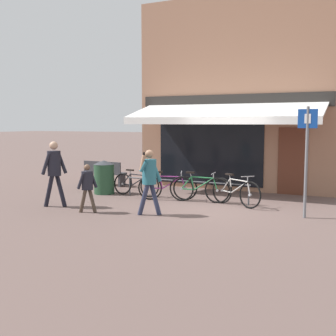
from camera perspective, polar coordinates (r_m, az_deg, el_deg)
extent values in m
plane|color=brown|center=(11.14, 5.61, -5.49)|extent=(160.00, 160.00, 0.00)
cube|color=#9E7056|center=(15.52, 10.24, 9.58)|extent=(6.68, 3.00, 6.39)
cube|color=black|center=(14.30, 5.65, 2.14)|extent=(3.68, 0.04, 2.20)
cube|color=#5B2D1E|center=(13.64, 16.54, 0.88)|extent=(0.90, 0.04, 2.10)
cube|color=#282623|center=(14.05, 8.57, 8.95)|extent=(6.35, 0.06, 0.44)
cube|color=white|center=(13.19, 7.43, 7.74)|extent=(6.01, 1.82, 0.50)
cube|color=white|center=(12.33, 6.10, 6.36)|extent=(6.01, 0.03, 0.20)
cylinder|color=#47494F|center=(12.25, 2.36, -1.79)|extent=(3.85, 0.04, 0.04)
cylinder|color=#47494F|center=(13.13, -5.21, -2.49)|extent=(0.04, 0.04, 0.55)
cylinder|color=#47494F|center=(11.70, 10.86, -3.64)|extent=(0.04, 0.04, 0.55)
torus|color=black|center=(12.73, -2.50, -2.48)|extent=(0.68, 0.17, 0.67)
cylinder|color=#9E9EA3|center=(12.73, -2.50, -2.48)|extent=(0.08, 0.07, 0.08)
torus|color=black|center=(13.29, -6.14, -2.15)|extent=(0.68, 0.17, 0.67)
cylinder|color=#9E9EA3|center=(13.29, -6.14, -2.15)|extent=(0.08, 0.07, 0.08)
cylinder|color=black|center=(12.93, -3.89, -1.70)|extent=(0.56, 0.04, 0.36)
cylinder|color=black|center=(12.94, -3.99, -0.93)|extent=(0.62, 0.08, 0.05)
cylinder|color=black|center=(13.10, -5.00, -1.57)|extent=(0.12, 0.09, 0.35)
cylinder|color=black|center=(13.19, -5.53, -2.24)|extent=(0.35, 0.06, 0.05)
cylinder|color=black|center=(13.20, -5.63, -1.49)|extent=(0.30, 0.05, 0.35)
cylinder|color=black|center=(12.75, -2.68, -1.77)|extent=(0.15, 0.09, 0.32)
cylinder|color=#9E9EA3|center=(13.12, -5.14, -0.59)|extent=(0.06, 0.04, 0.11)
cube|color=black|center=(13.13, -5.18, -0.28)|extent=(0.25, 0.12, 0.06)
cylinder|color=#9E9EA3|center=(12.77, -2.83, -0.74)|extent=(0.03, 0.04, 0.14)
cylinder|color=#9E9EA3|center=(12.77, -2.81, -0.42)|extent=(0.06, 0.52, 0.08)
torus|color=black|center=(12.21, 2.35, -2.76)|extent=(0.68, 0.30, 0.71)
cylinder|color=#9E9EA3|center=(12.21, 2.35, -2.76)|extent=(0.09, 0.08, 0.07)
torus|color=black|center=(12.28, -2.45, -2.70)|extent=(0.68, 0.30, 0.71)
cylinder|color=#9E9EA3|center=(12.28, -2.45, -2.70)|extent=(0.09, 0.08, 0.07)
cylinder|color=#892D7A|center=(12.20, 0.52, -2.01)|extent=(0.55, 0.24, 0.38)
cylinder|color=#892D7A|center=(12.18, 0.34, -1.16)|extent=(0.60, 0.26, 0.05)
cylinder|color=#892D7A|center=(12.23, -0.96, -1.96)|extent=(0.11, 0.08, 0.37)
cylinder|color=#892D7A|center=(12.27, -1.61, -2.75)|extent=(0.35, 0.16, 0.05)
cylinder|color=#892D7A|center=(12.24, -1.79, -1.91)|extent=(0.30, 0.14, 0.37)
cylinder|color=#892D7A|center=(12.19, 2.09, -1.99)|extent=(0.15, 0.09, 0.34)
cylinder|color=#9E9EA3|center=(12.20, -1.21, -0.88)|extent=(0.06, 0.04, 0.11)
cube|color=black|center=(12.19, -1.28, -0.55)|extent=(0.26, 0.18, 0.05)
cylinder|color=#9E9EA3|center=(12.15, 1.83, -0.89)|extent=(0.03, 0.04, 0.14)
cylinder|color=#9E9EA3|center=(12.14, 1.83, -0.56)|extent=(0.21, 0.49, 0.03)
torus|color=black|center=(11.83, 6.70, -3.04)|extent=(0.72, 0.13, 0.72)
cylinder|color=#9E9EA3|center=(11.83, 6.70, -3.04)|extent=(0.08, 0.07, 0.07)
torus|color=black|center=(12.08, 1.86, -2.81)|extent=(0.72, 0.13, 0.72)
cylinder|color=#9E9EA3|center=(12.08, 1.86, -2.81)|extent=(0.08, 0.07, 0.07)
cylinder|color=#23703D|center=(11.89, 4.84, -2.19)|extent=(0.58, 0.10, 0.39)
cylinder|color=#23703D|center=(11.88, 4.67, -1.29)|extent=(0.64, 0.11, 0.05)
cylinder|color=#23703D|center=(11.97, 3.35, -2.08)|extent=(0.11, 0.05, 0.38)
cylinder|color=#23703D|center=(12.03, 2.69, -2.89)|extent=(0.37, 0.08, 0.05)
cylinder|color=#23703D|center=(12.02, 2.51, -2.00)|extent=(0.31, 0.07, 0.38)
cylinder|color=#23703D|center=(11.82, 6.43, -2.22)|extent=(0.15, 0.05, 0.35)
cylinder|color=#9E9EA3|center=(11.95, 3.11, -0.95)|extent=(0.06, 0.03, 0.11)
cube|color=black|center=(11.95, 3.04, -0.61)|extent=(0.25, 0.13, 0.05)
cylinder|color=#9E9EA3|center=(11.80, 6.18, -1.05)|extent=(0.03, 0.03, 0.14)
cylinder|color=#9E9EA3|center=(11.79, 6.18, -0.72)|extent=(0.09, 0.52, 0.02)
torus|color=black|center=(11.24, 11.05, -3.61)|extent=(0.69, 0.37, 0.72)
cylinder|color=#9E9EA3|center=(11.24, 11.05, -3.61)|extent=(0.09, 0.09, 0.07)
torus|color=black|center=(11.87, 7.34, -3.03)|extent=(0.69, 0.37, 0.72)
cylinder|color=#9E9EA3|center=(11.87, 7.34, -3.03)|extent=(0.09, 0.09, 0.07)
cylinder|color=#BCB7B2|center=(11.46, 9.64, -2.59)|extent=(0.52, 0.24, 0.38)
cylinder|color=#BCB7B2|center=(11.46, 9.55, -1.65)|extent=(0.57, 0.28, 0.05)
cylinder|color=#BCB7B2|center=(11.65, 8.50, -2.39)|extent=(0.11, 0.10, 0.38)
cylinder|color=#BCB7B2|center=(11.76, 7.96, -3.17)|extent=(0.33, 0.17, 0.05)
cylinder|color=#BCB7B2|center=(11.76, 7.87, -2.25)|extent=(0.29, 0.13, 0.37)
cylinder|color=#BCB7B2|center=(11.25, 10.88, -2.73)|extent=(0.14, 0.11, 0.35)
cylinder|color=#9E9EA3|center=(11.66, 8.37, -1.21)|extent=(0.06, 0.05, 0.11)
cube|color=black|center=(11.67, 8.34, -0.86)|extent=(0.26, 0.19, 0.06)
cylinder|color=#9E9EA3|center=(11.26, 10.74, -1.49)|extent=(0.04, 0.04, 0.14)
cylinder|color=#9E9EA3|center=(11.26, 10.76, -1.14)|extent=(0.24, 0.48, 0.05)
cylinder|color=#282D47|center=(10.25, -3.33, -4.33)|extent=(0.33, 0.11, 0.79)
cylinder|color=#282D47|center=(10.31, -1.74, -4.25)|extent=(0.33, 0.11, 0.79)
cylinder|color=#286675|center=(10.18, -2.55, -0.52)|extent=(0.35, 0.35, 0.60)
sphere|color=#A87A5B|center=(10.14, -2.56, 1.91)|extent=(0.20, 0.20, 0.20)
cylinder|color=#286675|center=(10.32, -1.61, -0.43)|extent=(0.28, 0.16, 0.54)
cylinder|color=#286675|center=(10.00, -3.37, 0.16)|extent=(0.22, 0.19, 0.27)
cylinder|color=#A87A5B|center=(10.02, -3.50, 0.63)|extent=(0.15, 0.19, 0.41)
cube|color=black|center=(10.03, -3.28, 1.75)|extent=(0.02, 0.07, 0.14)
cylinder|color=#47382D|center=(10.75, -11.44, -4.43)|extent=(0.26, 0.11, 0.61)
cylinder|color=#47382D|center=(10.76, -10.22, -4.39)|extent=(0.26, 0.11, 0.61)
cylinder|color=black|center=(10.68, -10.89, -1.67)|extent=(0.30, 0.30, 0.46)
sphere|color=brown|center=(10.64, -10.92, 0.09)|extent=(0.15, 0.15, 0.15)
cylinder|color=black|center=(10.76, -10.05, -1.60)|extent=(0.22, 0.12, 0.41)
cylinder|color=black|center=(10.60, -11.73, -1.75)|extent=(0.22, 0.12, 0.41)
cylinder|color=black|center=(11.68, -15.83, -3.07)|extent=(0.35, 0.11, 0.87)
cylinder|color=black|center=(11.67, -14.31, -3.03)|extent=(0.35, 0.11, 0.87)
cylinder|color=black|center=(11.58, -15.17, 0.61)|extent=(0.35, 0.35, 0.66)
sphere|color=tan|center=(11.55, -15.24, 2.96)|extent=(0.22, 0.22, 0.22)
cylinder|color=black|center=(11.67, -14.16, 0.68)|extent=(0.30, 0.16, 0.59)
cylinder|color=black|center=(11.50, -16.19, 0.54)|extent=(0.30, 0.16, 0.59)
cylinder|color=#23472D|center=(13.48, -8.64, -1.48)|extent=(0.64, 0.64, 0.94)
cone|color=#33353A|center=(13.42, -8.68, 0.77)|extent=(0.65, 0.65, 0.13)
cylinder|color=slate|center=(10.34, 18.22, 0.66)|extent=(0.07, 0.07, 2.62)
cube|color=#14429E|center=(10.28, 18.40, 6.37)|extent=(0.44, 0.02, 0.44)
cube|color=white|center=(10.27, 18.39, 6.37)|extent=(0.14, 0.01, 0.22)
cube|color=#38383D|center=(15.34, -8.49, -0.63)|extent=(1.62, 0.53, 0.06)
cube|color=#38383D|center=(15.16, -8.94, 0.12)|extent=(1.60, 0.14, 0.40)
cube|color=#38383D|center=(15.81, -10.57, -1.29)|extent=(0.10, 0.36, 0.45)
cube|color=#38383D|center=(14.95, -6.27, -1.65)|extent=(0.10, 0.36, 0.45)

